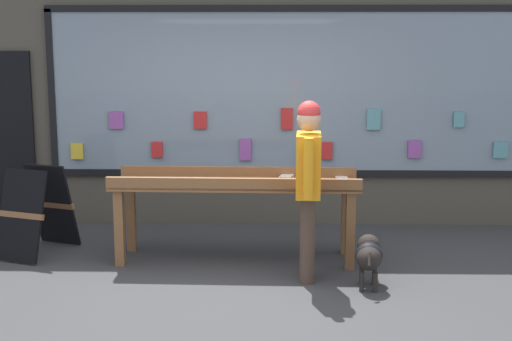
{
  "coord_description": "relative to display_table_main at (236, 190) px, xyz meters",
  "views": [
    {
      "loc": [
        0.36,
        -6.21,
        2.2
      ],
      "look_at": [
        0.21,
        0.64,
        0.97
      ],
      "focal_mm": 50.0,
      "sensor_mm": 36.0,
      "label": 1
    }
  ],
  "objects": [
    {
      "name": "ground_plane",
      "position": [
        0.0,
        -0.84,
        -0.73
      ],
      "size": [
        40.0,
        40.0,
        0.0
      ],
      "primitive_type": "plane",
      "color": "#38383A"
    },
    {
      "name": "shopfront_facade",
      "position": [
        -0.0,
        1.55,
        1.12
      ],
      "size": [
        8.4,
        0.29,
        3.75
      ],
      "color": "#4C473D",
      "rests_on": "ground_plane"
    },
    {
      "name": "display_table_main",
      "position": [
        0.0,
        0.0,
        0.0
      ],
      "size": [
        2.49,
        0.75,
        0.91
      ],
      "color": "brown",
      "rests_on": "ground_plane"
    },
    {
      "name": "person_browsing",
      "position": [
        0.7,
        -0.63,
        0.25
      ],
      "size": [
        0.24,
        0.67,
        1.68
      ],
      "rotation": [
        0.0,
        0.0,
        1.52
      ],
      "color": "#4C382D",
      "rests_on": "ground_plane"
    },
    {
      "name": "small_dog",
      "position": [
        1.25,
        -0.81,
        -0.43
      ],
      "size": [
        0.27,
        0.55,
        0.45
      ],
      "rotation": [
        0.0,
        0.0,
        1.46
      ],
      "color": "black",
      "rests_on": "ground_plane"
    },
    {
      "name": "sandwich_board_sign",
      "position": [
        -2.1,
        0.17,
        -0.26
      ],
      "size": [
        0.74,
        0.91,
        0.91
      ],
      "rotation": [
        0.0,
        0.0,
        -0.35
      ],
      "color": "black",
      "rests_on": "ground_plane"
    }
  ]
}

